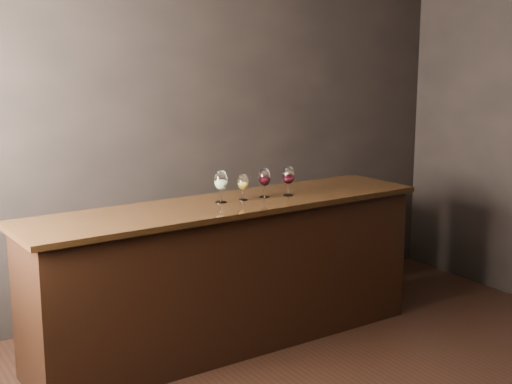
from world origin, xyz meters
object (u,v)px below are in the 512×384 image
back_bar_shelf (237,254)px  glass_red_b (288,176)px  glass_amber (243,183)px  bar_counter (229,277)px  glass_white (221,182)px  glass_red_a (264,178)px

back_bar_shelf → glass_red_b: (0.04, -0.69, 0.75)m
glass_amber → bar_counter: bearing=-173.4°
glass_amber → glass_white: bearing=175.1°
glass_red_a → glass_red_b: 0.19m
back_bar_shelf → glass_red_a: 1.01m
glass_white → glass_red_a: bearing=-1.2°
bar_counter → glass_white: 0.69m
glass_amber → glass_red_a: bearing=2.2°
back_bar_shelf → glass_red_a: (-0.14, -0.66, 0.75)m
glass_amber → glass_red_a: glass_red_a is taller
glass_amber → glass_red_b: size_ratio=0.87×
glass_white → back_bar_shelf: bearing=52.8°
back_bar_shelf → glass_red_b: size_ratio=11.55×
glass_red_a → glass_red_b: glass_red_b is taller
glass_white → glass_red_a: 0.35m
glass_red_b → back_bar_shelf: bearing=93.6°
bar_counter → glass_white: bearing=140.0°
glass_red_a → glass_red_b: size_ratio=0.99×
glass_amber → glass_red_b: glass_red_b is taller
bar_counter → glass_amber: size_ratio=16.01×
glass_white → glass_red_b: size_ratio=1.05×
back_bar_shelf → glass_white: size_ratio=10.97×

